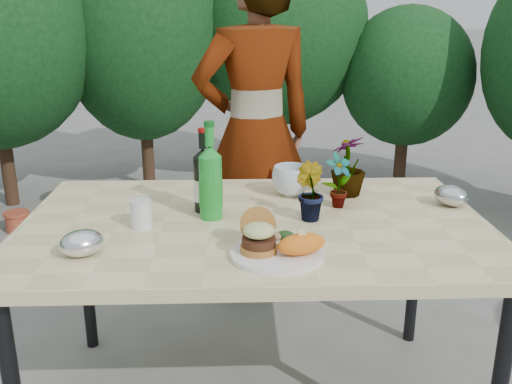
{
  "coord_description": "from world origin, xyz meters",
  "views": [
    {
      "loc": [
        -0.06,
        -1.84,
        1.45
      ],
      "look_at": [
        0.0,
        -0.08,
        0.88
      ],
      "focal_mm": 40.0,
      "sensor_mm": 36.0,
      "label": 1
    }
  ],
  "objects_px": {
    "patio_table": "(255,236)",
    "dinner_plate": "(277,254)",
    "person": "(255,134)",
    "wine_bottle": "(204,181)"
  },
  "relations": [
    {
      "from": "patio_table",
      "to": "dinner_plate",
      "type": "xyz_separation_m",
      "value": [
        0.06,
        -0.3,
        0.06
      ]
    },
    {
      "from": "patio_table",
      "to": "wine_bottle",
      "type": "distance_m",
      "value": 0.27
    },
    {
      "from": "patio_table",
      "to": "dinner_plate",
      "type": "distance_m",
      "value": 0.31
    },
    {
      "from": "dinner_plate",
      "to": "wine_bottle",
      "type": "distance_m",
      "value": 0.48
    },
    {
      "from": "patio_table",
      "to": "dinner_plate",
      "type": "relative_size",
      "value": 5.71
    },
    {
      "from": "patio_table",
      "to": "person",
      "type": "relative_size",
      "value": 0.93
    },
    {
      "from": "dinner_plate",
      "to": "person",
      "type": "bearing_deg",
      "value": 91.14
    },
    {
      "from": "dinner_plate",
      "to": "person",
      "type": "relative_size",
      "value": 0.16
    },
    {
      "from": "dinner_plate",
      "to": "person",
      "type": "xyz_separation_m",
      "value": [
        -0.02,
        1.2,
        0.1
      ]
    },
    {
      "from": "dinner_plate",
      "to": "wine_bottle",
      "type": "height_order",
      "value": "wine_bottle"
    }
  ]
}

